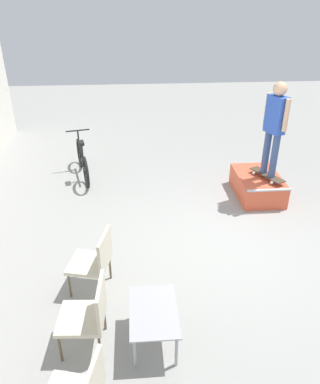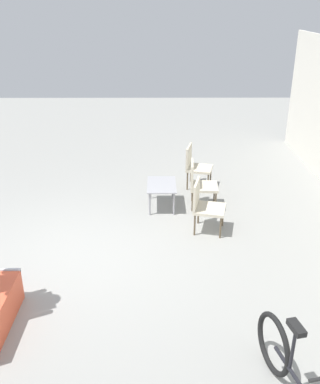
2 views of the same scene
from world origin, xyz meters
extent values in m
plane|color=gray|center=(0.00, 0.00, 0.00)|extent=(24.00, 24.00, 0.00)
cube|color=#DB5638|center=(1.63, -0.95, 0.22)|extent=(1.24, 0.83, 0.44)
cylinder|color=#B7B7BC|center=(1.01, -0.95, 0.44)|extent=(0.05, 0.83, 0.05)
cube|color=#473828|center=(1.48, -1.06, 0.53)|extent=(0.80, 0.52, 0.02)
cylinder|color=white|center=(1.65, -0.85, 0.49)|extent=(0.06, 0.05, 0.05)
cylinder|color=white|center=(1.75, -1.06, 0.49)|extent=(0.06, 0.05, 0.05)
cylinder|color=white|center=(1.20, -1.06, 0.49)|extent=(0.06, 0.05, 0.05)
cylinder|color=white|center=(1.30, -1.27, 0.49)|extent=(0.06, 0.05, 0.05)
cylinder|color=#384C7A|center=(1.37, -1.10, 0.96)|extent=(0.13, 0.13, 0.85)
cylinder|color=#384C7A|center=(1.58, -1.01, 0.96)|extent=(0.13, 0.13, 0.85)
cube|color=#2D51B7|center=(1.48, -1.06, 1.72)|extent=(0.43, 0.33, 0.67)
cylinder|color=#D8A884|center=(1.25, -1.15, 1.77)|extent=(0.09, 0.09, 0.57)
cylinder|color=#D8A884|center=(1.70, -0.96, 1.77)|extent=(0.09, 0.09, 0.57)
sphere|color=#D8A884|center=(1.48, -1.06, 2.18)|extent=(0.25, 0.25, 0.25)
cube|color=#9E9EA3|center=(-1.79, 1.36, 0.46)|extent=(0.83, 0.55, 0.02)
cylinder|color=#9E9EA3|center=(-2.16, 1.13, 0.23)|extent=(0.04, 0.04, 0.45)
cylinder|color=#9E9EA3|center=(-1.43, 1.13, 0.23)|extent=(0.04, 0.04, 0.45)
cylinder|color=#9E9EA3|center=(-2.16, 1.59, 0.23)|extent=(0.04, 0.04, 0.45)
cylinder|color=#9E9EA3|center=(-1.43, 1.59, 0.23)|extent=(0.04, 0.04, 0.45)
cylinder|color=brown|center=(-1.56, 2.38, 0.20)|extent=(0.03, 0.03, 0.39)
cylinder|color=brown|center=(-2.00, 2.41, 0.20)|extent=(0.03, 0.03, 0.39)
cylinder|color=brown|center=(-1.59, 1.95, 0.20)|extent=(0.03, 0.03, 0.39)
cylinder|color=brown|center=(-2.03, 1.97, 0.20)|extent=(0.03, 0.03, 0.39)
cube|color=beige|center=(-1.79, 2.18, 0.42)|extent=(0.55, 0.55, 0.05)
cube|color=beige|center=(-1.81, 1.94, 0.68)|extent=(0.52, 0.07, 0.46)
cylinder|color=brown|center=(-0.56, 2.34, 0.20)|extent=(0.03, 0.03, 0.39)
cylinder|color=brown|center=(-0.99, 2.44, 0.20)|extent=(0.03, 0.03, 0.39)
cylinder|color=brown|center=(-0.66, 1.91, 0.20)|extent=(0.03, 0.03, 0.39)
cylinder|color=brown|center=(-1.09, 2.01, 0.20)|extent=(0.03, 0.03, 0.39)
cube|color=beige|center=(-0.82, 2.18, 0.42)|extent=(0.62, 0.62, 0.05)
cube|color=beige|center=(-0.88, 1.94, 0.68)|extent=(0.52, 0.16, 0.46)
torus|color=black|center=(3.32, 2.77, 0.34)|extent=(0.67, 0.21, 0.68)
torus|color=black|center=(2.25, 2.52, 0.34)|extent=(0.67, 0.21, 0.68)
cylinder|color=black|center=(2.78, 2.65, 0.34)|extent=(0.97, 0.27, 0.04)
cylinder|color=black|center=(2.59, 2.60, 0.59)|extent=(0.04, 0.04, 0.50)
cube|color=black|center=(2.59, 2.60, 0.86)|extent=(0.24, 0.15, 0.06)
cylinder|color=black|center=(3.21, 2.74, 0.63)|extent=(0.04, 0.04, 0.59)
cylinder|color=black|center=(3.21, 2.74, 0.93)|extent=(0.15, 0.51, 0.03)
camera|label=1|loc=(-4.89, 1.52, 3.70)|focal=35.00mm
camera|label=2|loc=(5.75, 1.29, 3.70)|focal=40.00mm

